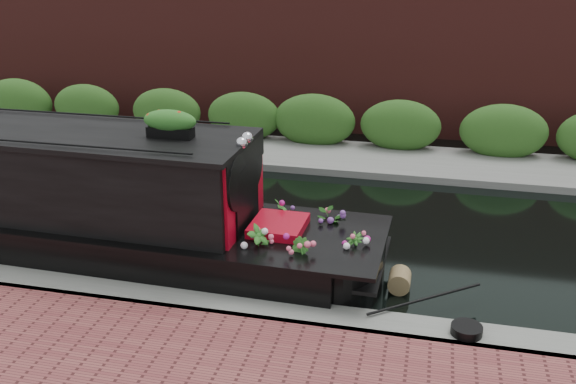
# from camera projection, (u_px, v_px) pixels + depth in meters

# --- Properties ---
(ground) EXTENTS (80.00, 80.00, 0.00)m
(ground) POSITION_uv_depth(u_px,v_px,m) (272.00, 226.00, 12.33)
(ground) COLOR black
(ground) RESTS_ON ground
(near_bank_coping) EXTENTS (40.00, 0.60, 0.50)m
(near_bank_coping) POSITION_uv_depth(u_px,v_px,m) (216.00, 316.00, 9.34)
(near_bank_coping) COLOR slate
(near_bank_coping) RESTS_ON ground
(far_bank_path) EXTENTS (40.00, 2.40, 0.34)m
(far_bank_path) POSITION_uv_depth(u_px,v_px,m) (314.00, 159.00, 16.14)
(far_bank_path) COLOR slate
(far_bank_path) RESTS_ON ground
(far_hedge) EXTENTS (40.00, 1.10, 2.80)m
(far_hedge) POSITION_uv_depth(u_px,v_px,m) (320.00, 148.00, 16.96)
(far_hedge) COLOR #2B571D
(far_hedge) RESTS_ON ground
(far_brick_wall) EXTENTS (40.00, 1.00, 8.00)m
(far_brick_wall) POSITION_uv_depth(u_px,v_px,m) (333.00, 128.00, 18.86)
(far_brick_wall) COLOR #511F1B
(far_brick_wall) RESTS_ON ground
(narrowboat) EXTENTS (12.39, 2.45, 2.91)m
(narrowboat) POSITION_uv_depth(u_px,v_px,m) (12.00, 202.00, 11.16)
(narrowboat) COLOR black
(narrowboat) RESTS_ON ground
(rope_fender) EXTENTS (0.34, 0.42, 0.34)m
(rope_fender) POSITION_uv_depth(u_px,v_px,m) (400.00, 280.00, 9.99)
(rope_fender) COLOR olive
(rope_fender) RESTS_ON ground
(coiled_mooring_rope) EXTENTS (0.42, 0.42, 0.12)m
(coiled_mooring_rope) POSITION_uv_depth(u_px,v_px,m) (467.00, 330.00, 8.46)
(coiled_mooring_rope) COLOR black
(coiled_mooring_rope) RESTS_ON near_bank_coping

